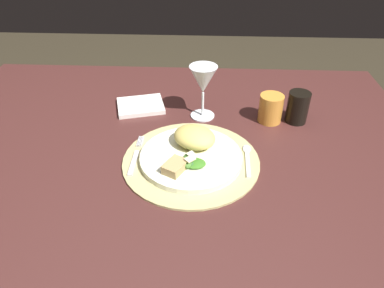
% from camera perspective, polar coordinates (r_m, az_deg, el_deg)
% --- Properties ---
extents(ground_plane, '(6.00, 6.00, 0.00)m').
position_cam_1_polar(ground_plane, '(1.52, -2.63, -22.02)').
color(ground_plane, '#322B1D').
extents(dining_table, '(1.45, 1.01, 0.71)m').
position_cam_1_polar(dining_table, '(1.08, -3.45, -5.47)').
color(dining_table, '#44211F').
rests_on(dining_table, ground).
extents(placemat, '(0.35, 0.35, 0.01)m').
position_cam_1_polar(placemat, '(0.91, -0.15, -2.70)').
color(placemat, tan).
rests_on(placemat, dining_table).
extents(dinner_plate, '(0.26, 0.26, 0.02)m').
position_cam_1_polar(dinner_plate, '(0.91, -0.15, -2.16)').
color(dinner_plate, silver).
rests_on(dinner_plate, placemat).
extents(pasta_serving, '(0.15, 0.14, 0.05)m').
position_cam_1_polar(pasta_serving, '(0.92, 0.41, 1.14)').
color(pasta_serving, '#DAC462').
rests_on(pasta_serving, dinner_plate).
extents(salad_greens, '(0.09, 0.06, 0.03)m').
position_cam_1_polar(salad_greens, '(0.86, -0.75, -2.96)').
color(salad_greens, '#357D34').
rests_on(salad_greens, dinner_plate).
extents(bread_piece, '(0.06, 0.07, 0.02)m').
position_cam_1_polar(bread_piece, '(0.85, -2.75, -3.68)').
color(bread_piece, tan).
rests_on(bread_piece, dinner_plate).
extents(fork, '(0.02, 0.17, 0.00)m').
position_cam_1_polar(fork, '(0.93, -9.11, -2.02)').
color(fork, silver).
rests_on(fork, placemat).
extents(spoon, '(0.02, 0.14, 0.01)m').
position_cam_1_polar(spoon, '(0.93, 8.89, -1.81)').
color(spoon, silver).
rests_on(spoon, placemat).
extents(napkin, '(0.17, 0.15, 0.01)m').
position_cam_1_polar(napkin, '(1.15, -8.29, 6.13)').
color(napkin, white).
rests_on(napkin, dining_table).
extents(wine_glass, '(0.08, 0.08, 0.16)m').
position_cam_1_polar(wine_glass, '(1.05, 1.81, 10.07)').
color(wine_glass, silver).
rests_on(wine_glass, dining_table).
extents(amber_tumbler, '(0.07, 0.07, 0.09)m').
position_cam_1_polar(amber_tumbler, '(1.08, 12.57, 5.62)').
color(amber_tumbler, orange).
rests_on(amber_tumbler, dining_table).
extents(dark_tumbler, '(0.06, 0.06, 0.10)m').
position_cam_1_polar(dark_tumbler, '(1.10, 16.69, 5.71)').
color(dark_tumbler, black).
rests_on(dark_tumbler, dining_table).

